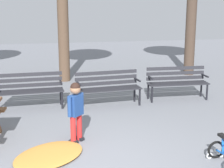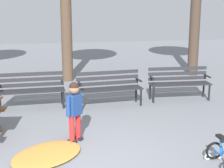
% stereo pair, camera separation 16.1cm
% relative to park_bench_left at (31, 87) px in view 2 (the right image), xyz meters
% --- Properties ---
extents(park_bench_left, '(1.61, 0.49, 0.85)m').
position_rel_park_bench_left_xyz_m(park_bench_left, '(0.00, 0.00, 0.00)').
color(park_bench_left, '#232328').
rests_on(park_bench_left, ground).
extents(park_bench_right, '(1.63, 0.57, 0.85)m').
position_rel_park_bench_left_xyz_m(park_bench_right, '(1.90, -0.19, 0.00)').
color(park_bench_right, '#232328').
rests_on(park_bench_right, ground).
extents(park_bench_far_right, '(1.62, 0.54, 0.85)m').
position_rel_park_bench_left_xyz_m(park_bench_far_right, '(3.81, -0.01, 0.00)').
color(park_bench_far_right, '#232328').
rests_on(park_bench_far_right, ground).
extents(child_standing, '(0.32, 0.32, 1.12)m').
position_rel_park_bench_left_xyz_m(child_standing, '(0.84, -2.35, 0.15)').
color(child_standing, red).
rests_on(child_standing, ground).
extents(kids_bicycle, '(0.39, 0.57, 0.54)m').
position_rel_park_bench_left_xyz_m(kids_bicycle, '(2.98, -3.80, -0.31)').
color(kids_bicycle, black).
rests_on(kids_bicycle, ground).
extents(leaf_pile, '(1.57, 1.53, 0.07)m').
position_rel_park_bench_left_xyz_m(leaf_pile, '(0.32, -2.88, -0.48)').
color(leaf_pile, '#C68438').
rests_on(leaf_pile, ground).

